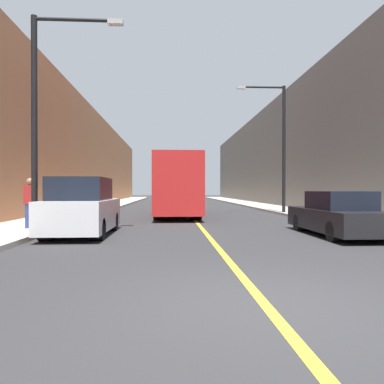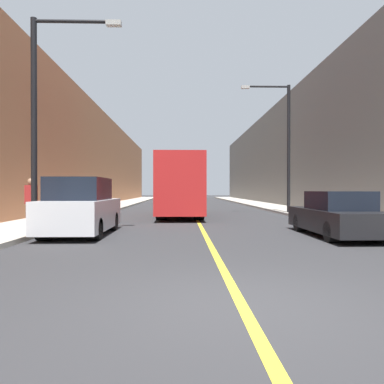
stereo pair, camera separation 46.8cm
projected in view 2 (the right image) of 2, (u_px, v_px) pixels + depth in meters
name	position (u px, v px, depth m)	size (l,w,h in m)	color
ground_plane	(242.00, 306.00, 4.90)	(200.00, 200.00, 0.00)	#2D2D30
sidewalk_left	(116.00, 205.00, 34.69)	(2.94, 72.00, 0.15)	#B2AA9E
sidewalk_right	(263.00, 205.00, 35.07)	(2.94, 72.00, 0.15)	#B2AA9E
building_row_left	(79.00, 157.00, 34.57)	(4.00, 72.00, 9.12)	#B2724C
building_row_right	(300.00, 154.00, 35.14)	(4.00, 72.00, 9.87)	#66605B
road_center_line	(190.00, 206.00, 34.88)	(0.16, 72.00, 0.01)	gold
bus	(180.00, 185.00, 22.07)	(2.43, 10.26, 3.34)	#AD1E1E
parked_suv_left	(81.00, 209.00, 12.58)	(1.90, 4.44, 1.92)	silver
car_right_near	(337.00, 216.00, 12.21)	(1.77, 4.76, 1.48)	black
street_lamp_left	(43.00, 107.00, 12.40)	(2.99, 0.24, 7.07)	black
street_lamp_right	(284.00, 139.00, 22.63)	(2.99, 0.24, 7.71)	black
pedestrian	(31.00, 202.00, 13.52)	(0.39, 0.25, 1.79)	navy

